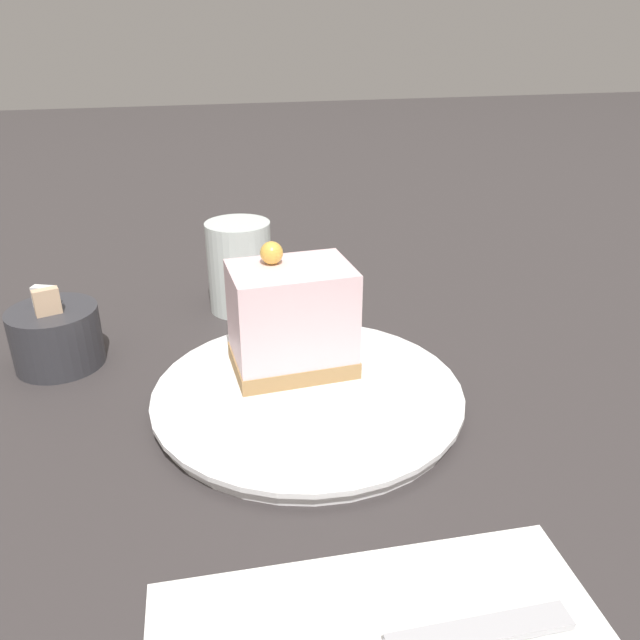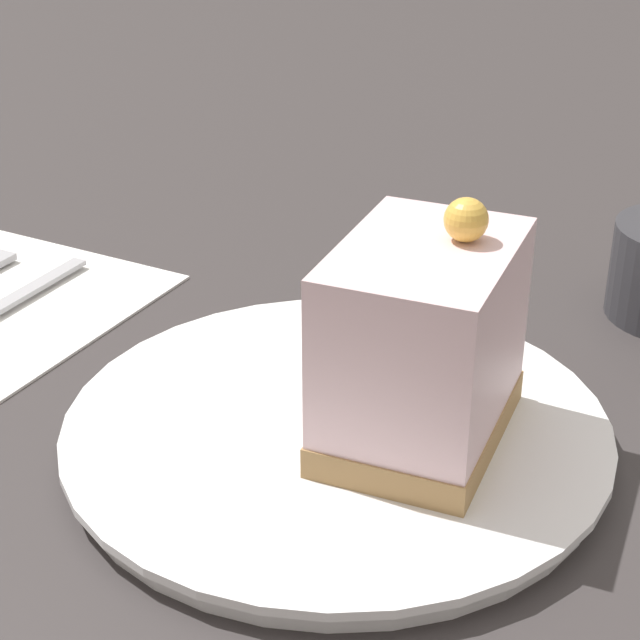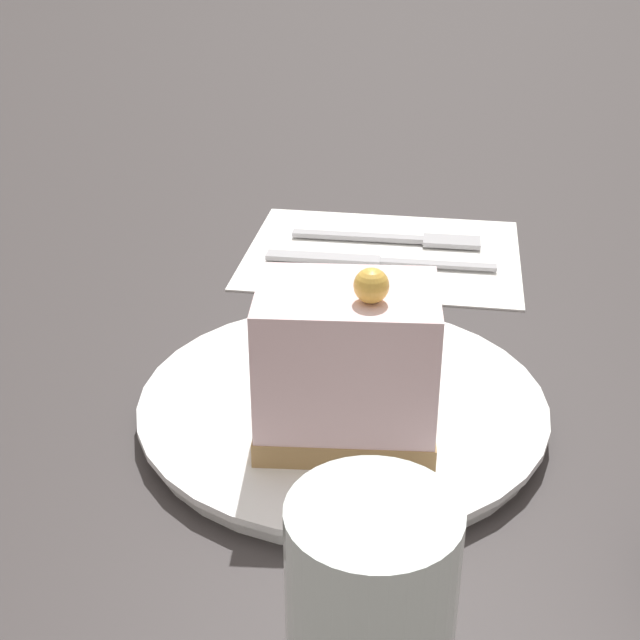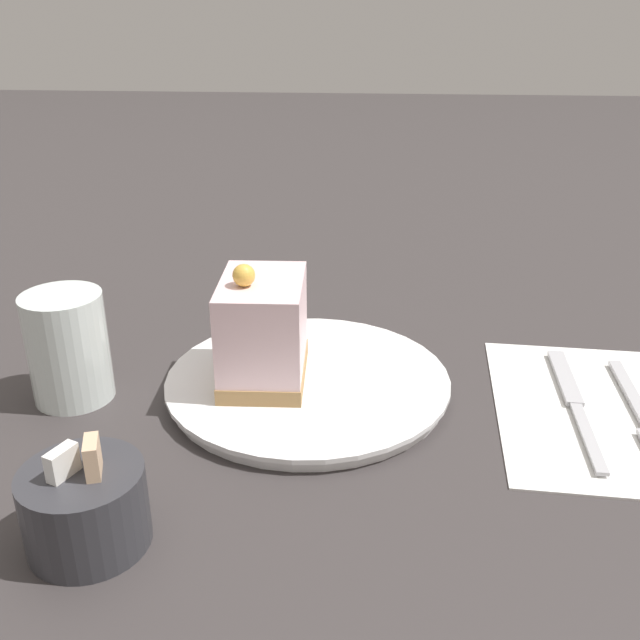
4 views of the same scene
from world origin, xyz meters
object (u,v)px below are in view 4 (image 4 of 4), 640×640
at_px(cake_slice, 263,330).
at_px(drinking_glass, 68,347).
at_px(knife, 571,394).
at_px(plate, 308,382).
at_px(sugar_bowl, 85,507).

bearing_deg(cake_slice, drinking_glass, 5.16).
height_order(knife, drinking_glass, drinking_glass).
bearing_deg(plate, knife, -179.08).
height_order(cake_slice, sugar_bowl, cake_slice).
relative_size(plate, cake_slice, 2.27).
relative_size(sugar_bowl, drinking_glass, 0.81).
xyz_separation_m(knife, drinking_glass, (0.41, 0.03, 0.04)).
xyz_separation_m(cake_slice, knife, (-0.25, -0.01, -0.05)).
bearing_deg(sugar_bowl, drinking_glass, -65.39).
relative_size(knife, sugar_bowl, 2.50).
relative_size(cake_slice, sugar_bowl, 1.41).
distance_m(plate, knife, 0.22).
xyz_separation_m(plate, drinking_glass, (0.19, 0.02, 0.04)).
distance_m(cake_slice, drinking_glass, 0.16).
bearing_deg(knife, sugar_bowl, 32.92).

